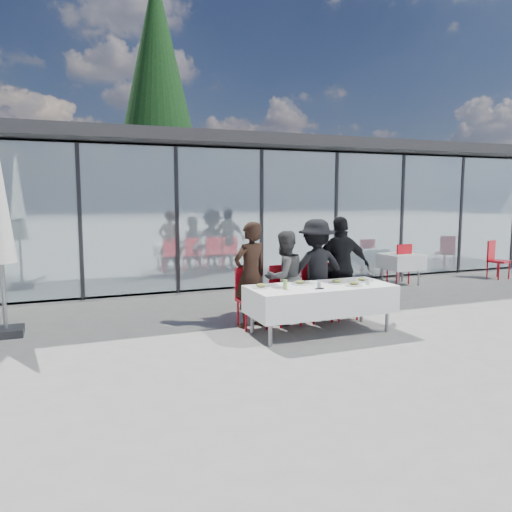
{
  "coord_description": "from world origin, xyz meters",
  "views": [
    {
      "loc": [
        -3.31,
        -6.43,
        2.13
      ],
      "look_at": [
        -0.24,
        1.2,
        1.13
      ],
      "focal_mm": 35.0,
      "sensor_mm": 36.0,
      "label": 1
    }
  ],
  "objects_px": {
    "diner_chair_a": "(250,294)",
    "diner_b": "(284,278)",
    "dining_table": "(320,299)",
    "diner_chair_b": "(284,292)",
    "plate_a": "(261,286)",
    "diner_chair_d": "(340,287)",
    "spare_table_right": "(401,262)",
    "conifer_tree": "(157,93)",
    "juice_bottle": "(285,285)",
    "diner_chair_c": "(316,289)",
    "plate_b": "(300,283)",
    "plate_d": "(362,280)",
    "diner_c": "(316,270)",
    "diner_a": "(250,275)",
    "folded_eyeglasses": "(320,289)",
    "lounger": "(335,276)",
    "plate_extra": "(354,284)",
    "plate_c": "(337,282)",
    "spare_chair_a": "(495,258)",
    "spare_chair_b": "(401,262)",
    "diner_d": "(341,267)"
  },
  "relations": [
    {
      "from": "diner_chair_b",
      "to": "lounger",
      "type": "bearing_deg",
      "value": 45.33
    },
    {
      "from": "diner_chair_d",
      "to": "conifer_tree",
      "type": "relative_size",
      "value": 0.09
    },
    {
      "from": "plate_d",
      "to": "plate_extra",
      "type": "xyz_separation_m",
      "value": [
        -0.33,
        -0.27,
        0.0
      ]
    },
    {
      "from": "plate_d",
      "to": "spare_chair_a",
      "type": "relative_size",
      "value": 0.29
    },
    {
      "from": "diner_chair_b",
      "to": "spare_chair_a",
      "type": "relative_size",
      "value": 1.0
    },
    {
      "from": "diner_chair_b",
      "to": "spare_chair_a",
      "type": "bearing_deg",
      "value": 16.91
    },
    {
      "from": "diner_a",
      "to": "diner_chair_a",
      "type": "xyz_separation_m",
      "value": [
        0.0,
        0.01,
        -0.32
      ]
    },
    {
      "from": "lounger",
      "to": "diner_c",
      "type": "bearing_deg",
      "value": -126.99
    },
    {
      "from": "diner_chair_d",
      "to": "plate_c",
      "type": "xyz_separation_m",
      "value": [
        -0.48,
        -0.68,
        0.24
      ]
    },
    {
      "from": "plate_b",
      "to": "diner_b",
      "type": "bearing_deg",
      "value": 92.52
    },
    {
      "from": "spare_chair_a",
      "to": "lounger",
      "type": "height_order",
      "value": "spare_chair_a"
    },
    {
      "from": "diner_a",
      "to": "diner_chair_a",
      "type": "bearing_deg",
      "value": -106.21
    },
    {
      "from": "dining_table",
      "to": "diner_b",
      "type": "distance_m",
      "value": 0.83
    },
    {
      "from": "diner_chair_c",
      "to": "dining_table",
      "type": "bearing_deg",
      "value": -113.49
    },
    {
      "from": "conifer_tree",
      "to": "spare_chair_a",
      "type": "bearing_deg",
      "value": -55.75
    },
    {
      "from": "plate_d",
      "to": "folded_eyeglasses",
      "type": "bearing_deg",
      "value": -161.12
    },
    {
      "from": "plate_a",
      "to": "diner_chair_d",
      "type": "bearing_deg",
      "value": 18.61
    },
    {
      "from": "diner_chair_b",
      "to": "conifer_tree",
      "type": "distance_m",
      "value": 13.2
    },
    {
      "from": "plate_c",
      "to": "spare_chair_b",
      "type": "relative_size",
      "value": 0.29
    },
    {
      "from": "diner_chair_c",
      "to": "plate_a",
      "type": "height_order",
      "value": "diner_chair_c"
    },
    {
      "from": "diner_a",
      "to": "diner_c",
      "type": "bearing_deg",
      "value": 163.79
    },
    {
      "from": "diner_d",
      "to": "conifer_tree",
      "type": "distance_m",
      "value": 13.09
    },
    {
      "from": "diner_chair_a",
      "to": "folded_eyeglasses",
      "type": "distance_m",
      "value": 1.25
    },
    {
      "from": "diner_chair_c",
      "to": "diner_chair_a",
      "type": "bearing_deg",
      "value": 180.0
    },
    {
      "from": "spare_chair_b",
      "to": "conifer_tree",
      "type": "height_order",
      "value": "conifer_tree"
    },
    {
      "from": "diner_chair_c",
      "to": "plate_extra",
      "type": "distance_m",
      "value": 0.99
    },
    {
      "from": "plate_a",
      "to": "spare_table_right",
      "type": "bearing_deg",
      "value": 30.85
    },
    {
      "from": "diner_chair_a",
      "to": "diner_b",
      "type": "xyz_separation_m",
      "value": [
        0.6,
        -0.01,
        0.24
      ]
    },
    {
      "from": "diner_a",
      "to": "diner_b",
      "type": "bearing_deg",
      "value": 163.79
    },
    {
      "from": "diner_c",
      "to": "lounger",
      "type": "bearing_deg",
      "value": -121.26
    },
    {
      "from": "juice_bottle",
      "to": "plate_a",
      "type": "bearing_deg",
      "value": 136.26
    },
    {
      "from": "plate_extra",
      "to": "plate_d",
      "type": "bearing_deg",
      "value": 39.62
    },
    {
      "from": "juice_bottle",
      "to": "diner_chair_c",
      "type": "bearing_deg",
      "value": 40.93
    },
    {
      "from": "dining_table",
      "to": "diner_chair_b",
      "type": "relative_size",
      "value": 2.32
    },
    {
      "from": "plate_b",
      "to": "conifer_tree",
      "type": "height_order",
      "value": "conifer_tree"
    },
    {
      "from": "plate_d",
      "to": "diner_a",
      "type": "bearing_deg",
      "value": 158.24
    },
    {
      "from": "diner_chair_a",
      "to": "diner_d",
      "type": "xyz_separation_m",
      "value": [
        1.69,
        -0.01,
        0.35
      ]
    },
    {
      "from": "dining_table",
      "to": "plate_a",
      "type": "relative_size",
      "value": 8.01
    },
    {
      "from": "diner_chair_d",
      "to": "spare_table_right",
      "type": "height_order",
      "value": "diner_chair_d"
    },
    {
      "from": "diner_c",
      "to": "diner_chair_d",
      "type": "bearing_deg",
      "value": -173.43
    },
    {
      "from": "plate_b",
      "to": "plate_extra",
      "type": "xyz_separation_m",
      "value": [
        0.72,
        -0.41,
        0.0
      ]
    },
    {
      "from": "diner_b",
      "to": "spare_chair_b",
      "type": "height_order",
      "value": "diner_b"
    },
    {
      "from": "diner_c",
      "to": "folded_eyeglasses",
      "type": "height_order",
      "value": "diner_c"
    },
    {
      "from": "spare_table_right",
      "to": "conifer_tree",
      "type": "distance_m",
      "value": 11.78
    },
    {
      "from": "diner_a",
      "to": "spare_table_right",
      "type": "xyz_separation_m",
      "value": [
        4.78,
        2.31,
        -0.3
      ]
    },
    {
      "from": "dining_table",
      "to": "juice_bottle",
      "type": "relative_size",
      "value": 15.04
    },
    {
      "from": "dining_table",
      "to": "folded_eyeglasses",
      "type": "distance_m",
      "value": 0.38
    },
    {
      "from": "plate_d",
      "to": "diner_chair_c",
      "type": "bearing_deg",
      "value": 125.15
    },
    {
      "from": "diner_chair_b",
      "to": "plate_d",
      "type": "relative_size",
      "value": 3.45
    },
    {
      "from": "plate_c",
      "to": "lounger",
      "type": "relative_size",
      "value": 0.19
    }
  ]
}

